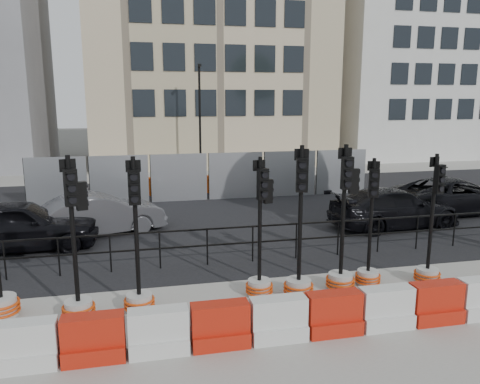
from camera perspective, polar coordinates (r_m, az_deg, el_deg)
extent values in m
plane|color=#51514C|center=(11.39, 3.02, -10.56)|extent=(120.00, 120.00, 0.00)
cube|color=gray|center=(8.81, 8.47, -17.57)|extent=(40.00, 6.00, 0.02)
cube|color=black|center=(17.91, -2.93, -2.30)|extent=(40.00, 14.00, 0.03)
cube|color=gray|center=(26.66, -6.15, 2.19)|extent=(40.00, 4.00, 0.02)
cube|color=beige|center=(32.87, -4.06, 19.69)|extent=(15.00, 10.00, 18.00)
cube|color=silver|center=(37.98, 19.99, 16.42)|extent=(12.00, 9.00, 16.00)
cylinder|color=black|center=(12.38, -26.76, -7.52)|extent=(0.04, 0.04, 1.00)
cylinder|color=black|center=(12.13, -21.23, -7.44)|extent=(0.04, 0.04, 1.00)
cylinder|color=black|center=(12.00, -15.52, -7.27)|extent=(0.04, 0.04, 1.00)
cylinder|color=black|center=(11.98, -9.74, -7.04)|extent=(0.04, 0.04, 1.00)
cylinder|color=black|center=(12.09, -4.01, -6.73)|extent=(0.04, 0.04, 1.00)
cylinder|color=black|center=(12.31, 1.56, -6.37)|extent=(0.04, 0.04, 1.00)
cylinder|color=black|center=(12.64, 6.87, -5.97)|extent=(0.04, 0.04, 1.00)
cylinder|color=black|center=(13.07, 11.87, -5.54)|extent=(0.04, 0.04, 1.00)
cylinder|color=black|center=(13.60, 16.50, -5.11)|extent=(0.04, 0.04, 1.00)
cylinder|color=black|center=(14.21, 20.76, -4.69)|extent=(0.04, 0.04, 1.00)
cylinder|color=black|center=(14.89, 24.65, -4.27)|extent=(0.04, 0.04, 1.00)
cube|color=black|center=(12.17, 1.57, -4.22)|extent=(18.00, 0.04, 0.04)
cube|color=black|center=(12.29, 1.56, -6.15)|extent=(18.00, 0.04, 0.04)
cube|color=#97999F|center=(19.70, -21.46, 1.10)|extent=(2.30, 0.05, 2.00)
cylinder|color=black|center=(19.91, -24.73, 0.95)|extent=(0.05, 0.05, 2.00)
cube|color=#97999F|center=(19.46, -14.48, 1.42)|extent=(2.30, 0.05, 2.00)
cylinder|color=black|center=(19.54, -17.85, 1.27)|extent=(0.05, 0.05, 2.00)
cube|color=#97999F|center=(19.51, -7.42, 1.71)|extent=(2.30, 0.05, 2.00)
cylinder|color=black|center=(19.45, -10.80, 1.57)|extent=(0.05, 0.05, 2.00)
cube|color=#97999F|center=(19.86, -0.50, 1.98)|extent=(2.30, 0.05, 2.00)
cylinder|color=black|center=(19.66, -3.79, 1.86)|extent=(0.05, 0.05, 2.00)
cube|color=#97999F|center=(20.48, 6.08, 2.21)|extent=(2.30, 0.05, 2.00)
cylinder|color=black|center=(20.15, 2.98, 2.10)|extent=(0.05, 0.05, 2.00)
cube|color=#97999F|center=(21.36, 12.21, 2.39)|extent=(2.30, 0.05, 2.00)
cylinder|color=black|center=(20.91, 9.34, 2.31)|extent=(0.05, 0.05, 2.00)
cube|color=orange|center=(21.06, -15.36, 0.45)|extent=(1.00, 0.40, 0.80)
cube|color=orange|center=(21.04, -9.91, 0.69)|extent=(1.00, 0.40, 0.80)
cube|color=orange|center=(21.22, -4.51, 0.91)|extent=(1.00, 0.40, 0.80)
cube|color=orange|center=(21.58, 0.75, 1.12)|extent=(1.00, 0.40, 0.80)
cube|color=orange|center=(22.11, 5.81, 1.32)|extent=(1.00, 0.40, 0.80)
cylinder|color=black|center=(25.42, -4.91, 8.55)|extent=(0.12, 0.12, 6.00)
cube|color=black|center=(25.19, -4.94, 15.12)|extent=(0.12, 0.50, 0.12)
cube|color=silver|center=(8.64, -24.61, -18.09)|extent=(1.00, 0.50, 0.30)
cube|color=silver|center=(8.46, -24.84, -15.72)|extent=(1.00, 0.35, 0.50)
cube|color=red|center=(8.48, -17.30, -18.14)|extent=(1.00, 0.50, 0.30)
cube|color=red|center=(8.29, -17.47, -15.73)|extent=(1.00, 0.35, 0.50)
cube|color=silver|center=(8.44, -9.83, -17.90)|extent=(1.00, 0.50, 0.30)
cube|color=silver|center=(8.25, -9.92, -15.48)|extent=(1.00, 0.35, 0.50)
cube|color=red|center=(8.53, -2.43, -17.39)|extent=(1.00, 0.50, 0.30)
cube|color=red|center=(8.35, -2.45, -14.98)|extent=(1.00, 0.35, 0.50)
cube|color=silver|center=(8.75, 4.65, -16.63)|extent=(1.00, 0.50, 0.30)
cube|color=silver|center=(8.57, 4.70, -14.27)|extent=(1.00, 0.35, 0.50)
cube|color=red|center=(9.09, 11.25, -15.71)|extent=(1.00, 0.50, 0.30)
cube|color=red|center=(8.91, 11.35, -13.42)|extent=(1.00, 0.35, 0.50)
cube|color=silver|center=(9.53, 17.24, -14.69)|extent=(1.00, 0.50, 0.30)
cube|color=silver|center=(9.36, 17.39, -12.48)|extent=(1.00, 0.35, 0.50)
cube|color=red|center=(10.06, 22.61, -13.64)|extent=(1.00, 0.50, 0.30)
cube|color=red|center=(9.90, 22.79, -11.53)|extent=(1.00, 0.35, 0.50)
cylinder|color=#B8B7B3|center=(10.58, -27.08, -12.38)|extent=(0.58, 0.58, 0.43)
torus|color=#D03F0B|center=(10.61, -27.03, -12.81)|extent=(0.70, 0.70, 0.05)
torus|color=#D03F0B|center=(10.58, -27.08, -12.38)|extent=(0.70, 0.70, 0.05)
torus|color=#D03F0B|center=(10.54, -27.12, -11.95)|extent=(0.70, 0.70, 0.05)
cylinder|color=#B8B7B3|center=(9.92, -19.06, -13.43)|extent=(0.53, 0.53, 0.39)
torus|color=#D03F0B|center=(9.95, -19.03, -13.85)|extent=(0.64, 0.64, 0.05)
torus|color=#D03F0B|center=(9.92, -19.06, -13.43)|extent=(0.64, 0.64, 0.05)
torus|color=#D03F0B|center=(9.89, -19.09, -13.02)|extent=(0.64, 0.64, 0.05)
cylinder|color=black|center=(9.38, -19.68, -4.69)|extent=(0.09, 0.09, 2.94)
cube|color=black|center=(9.07, -19.91, 0.49)|extent=(0.27, 0.20, 0.69)
cylinder|color=black|center=(9.04, -19.73, -0.93)|extent=(0.16, 0.09, 0.15)
cylinder|color=black|center=(9.00, -19.82, 0.41)|extent=(0.16, 0.09, 0.15)
cylinder|color=black|center=(8.96, -19.91, 1.77)|extent=(0.16, 0.09, 0.15)
cube|color=black|center=(9.19, -20.28, 3.08)|extent=(0.29, 0.12, 0.24)
cube|color=black|center=(9.26, -18.78, -0.46)|extent=(0.23, 0.18, 0.54)
cylinder|color=#B8B7B3|center=(9.91, -12.16, -13.07)|extent=(0.52, 0.52, 0.38)
torus|color=#D03F0B|center=(9.95, -12.14, -13.48)|extent=(0.62, 0.62, 0.05)
torus|color=#D03F0B|center=(9.91, -12.16, -13.07)|extent=(0.62, 0.62, 0.05)
torus|color=#D03F0B|center=(9.88, -12.18, -12.67)|extent=(0.62, 0.62, 0.05)
cylinder|color=black|center=(9.39, -12.55, -4.50)|extent=(0.09, 0.09, 2.88)
cube|color=black|center=(9.08, -12.77, 0.56)|extent=(0.23, 0.14, 0.67)
cylinder|color=black|center=(9.05, -12.70, -0.85)|extent=(0.15, 0.05, 0.14)
cylinder|color=black|center=(9.00, -12.76, 0.47)|extent=(0.15, 0.05, 0.14)
cylinder|color=black|center=(8.97, -12.82, 1.79)|extent=(0.15, 0.05, 0.14)
cube|color=black|center=(9.19, -12.90, 3.11)|extent=(0.29, 0.03, 0.23)
cylinder|color=#B8B7B3|center=(10.42, 2.36, -11.60)|extent=(0.50, 0.50, 0.37)
torus|color=#D03F0B|center=(10.45, 2.36, -11.97)|extent=(0.60, 0.60, 0.05)
torus|color=#D03F0B|center=(10.42, 2.36, -11.60)|extent=(0.60, 0.60, 0.05)
torus|color=#D03F0B|center=(10.39, 2.36, -11.22)|extent=(0.60, 0.60, 0.05)
cylinder|color=black|center=(9.94, 2.43, -3.68)|extent=(0.08, 0.08, 2.79)
cube|color=black|center=(9.66, 2.79, 0.96)|extent=(0.25, 0.18, 0.65)
cylinder|color=black|center=(9.63, 3.00, -0.30)|extent=(0.15, 0.08, 0.14)
cylinder|color=black|center=(9.59, 3.01, 0.89)|extent=(0.15, 0.08, 0.14)
cylinder|color=black|center=(9.56, 3.02, 2.10)|extent=(0.15, 0.08, 0.14)
cube|color=black|center=(9.74, 2.33, 3.28)|extent=(0.28, 0.09, 0.22)
cube|color=black|center=(9.88, 3.41, 0.10)|extent=(0.21, 0.16, 0.51)
cylinder|color=#B8B7B3|center=(10.45, 7.13, -11.53)|extent=(0.54, 0.54, 0.40)
torus|color=#D03F0B|center=(10.48, 7.12, -11.94)|extent=(0.65, 0.65, 0.05)
torus|color=#D03F0B|center=(10.45, 7.13, -11.53)|extent=(0.65, 0.65, 0.05)
torus|color=#D03F0B|center=(10.42, 7.15, -11.13)|extent=(0.65, 0.65, 0.05)
cylinder|color=black|center=(9.94, 7.36, -2.98)|extent=(0.09, 0.09, 3.01)
cube|color=black|center=(9.63, 7.57, 2.05)|extent=(0.27, 0.19, 0.70)
cylinder|color=black|center=(9.59, 7.59, 0.68)|extent=(0.16, 0.08, 0.15)
cylinder|color=black|center=(9.55, 7.62, 1.98)|extent=(0.16, 0.08, 0.15)
cylinder|color=black|center=(9.52, 7.66, 3.29)|extent=(0.16, 0.08, 0.15)
cube|color=black|center=(9.76, 7.52, 4.55)|extent=(0.30, 0.10, 0.24)
cylinder|color=#B8B7B3|center=(10.93, 12.12, -10.66)|extent=(0.54, 0.54, 0.40)
torus|color=#D03F0B|center=(10.96, 12.10, -11.05)|extent=(0.65, 0.65, 0.05)
torus|color=#D03F0B|center=(10.93, 12.12, -10.66)|extent=(0.65, 0.65, 0.05)
torus|color=#D03F0B|center=(10.90, 12.13, -10.27)|extent=(0.65, 0.65, 0.05)
cylinder|color=black|center=(10.44, 12.48, -2.50)|extent=(0.09, 0.09, 3.00)
cube|color=black|center=(10.15, 12.93, 2.27)|extent=(0.25, 0.16, 0.70)
cylinder|color=black|center=(10.12, 13.03, 0.97)|extent=(0.15, 0.06, 0.15)
cylinder|color=black|center=(10.08, 13.08, 2.20)|extent=(0.15, 0.06, 0.15)
cylinder|color=black|center=(10.05, 13.14, 3.43)|extent=(0.15, 0.06, 0.15)
cube|color=black|center=(10.27, 12.68, 4.63)|extent=(0.30, 0.06, 0.24)
cube|color=black|center=(10.37, 13.69, 1.30)|extent=(0.21, 0.15, 0.55)
cylinder|color=#B8B7B3|center=(11.36, 15.29, -10.05)|extent=(0.48, 0.48, 0.36)
torus|color=#D03F0B|center=(11.39, 15.28, -10.39)|extent=(0.58, 0.58, 0.04)
torus|color=#D03F0B|center=(11.36, 15.29, -10.05)|extent=(0.58, 0.58, 0.04)
torus|color=#D03F0B|center=(11.34, 15.31, -9.71)|extent=(0.58, 0.58, 0.04)
cylinder|color=black|center=(10.93, 15.69, -3.02)|extent=(0.08, 0.08, 2.69)
cube|color=black|center=(10.66, 16.00, 1.05)|extent=(0.25, 0.19, 0.63)
cylinder|color=black|center=(10.62, 16.00, -0.07)|extent=(0.14, 0.09, 0.13)
cylinder|color=black|center=(10.59, 16.06, 0.98)|extent=(0.14, 0.09, 0.13)
cylinder|color=black|center=(10.55, 16.12, 2.03)|extent=(0.14, 0.09, 0.13)
cube|color=black|center=(10.76, 15.98, 3.08)|extent=(0.26, 0.12, 0.22)
cylinder|color=#B8B7B3|center=(11.91, 21.83, -9.45)|extent=(0.50, 0.50, 0.37)
torus|color=#D03F0B|center=(11.93, 21.81, -9.78)|extent=(0.60, 0.60, 0.05)
torus|color=#D03F0B|center=(11.91, 21.83, -9.45)|extent=(0.60, 0.60, 0.05)
torus|color=#D03F0B|center=(11.88, 21.86, -9.12)|extent=(0.60, 0.60, 0.05)
cylinder|color=black|center=(11.48, 22.38, -2.54)|extent=(0.08, 0.08, 2.77)
cube|color=black|center=(11.26, 23.12, 1.45)|extent=(0.25, 0.18, 0.65)
cylinder|color=black|center=(11.24, 23.33, 0.38)|extent=(0.15, 0.08, 0.14)
cylinder|color=black|center=(11.21, 23.41, 1.39)|extent=(0.15, 0.08, 0.14)
cylinder|color=black|center=(11.18, 23.49, 2.42)|extent=(0.15, 0.08, 0.14)
cube|color=black|center=(11.31, 22.62, 3.43)|extent=(0.27, 0.10, 0.22)
imported|color=black|center=(14.62, -25.38, -3.67)|extent=(2.10, 4.45, 1.47)
imported|color=#46474B|center=(15.33, -16.79, -2.64)|extent=(3.81, 4.87, 1.33)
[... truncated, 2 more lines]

